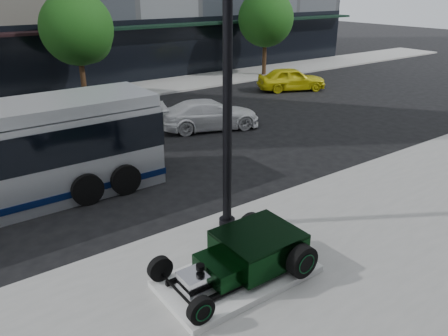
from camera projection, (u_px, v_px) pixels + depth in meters
ground at (196, 187)px, 14.03m from camera, size 120.00×120.00×0.00m
sidewalk_far at (62, 100)px, 24.48m from camera, size 70.00×4.00×0.12m
street_trees at (80, 31)px, 22.98m from camera, size 29.80×3.80×5.70m
display_plinth at (238, 276)px, 9.43m from camera, size 3.40×1.80×0.15m
hot_rod at (250, 251)px, 9.41m from camera, size 3.22×2.00×0.81m
lamppost at (227, 93)px, 10.22m from camera, size 0.42×0.42×7.67m
white_sedan at (210, 114)px, 19.57m from camera, size 4.84×3.16×1.30m
yellow_taxi at (292, 79)px, 26.78m from camera, size 4.42×3.19×1.40m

